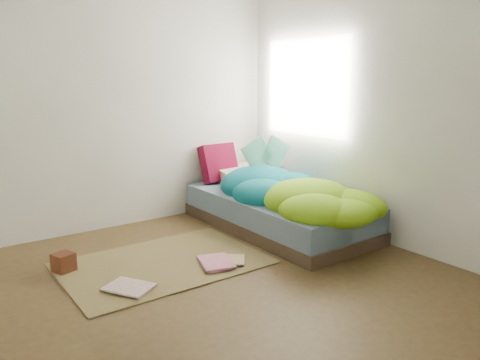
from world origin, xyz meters
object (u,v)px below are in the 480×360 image
wooden_box (64,262)px  floor_book_a (119,294)px  pillow_magenta (219,163)px  open_book (267,144)px  bed (278,212)px  floor_book_b (201,265)px

wooden_box → floor_book_a: bearing=-75.0°
pillow_magenta → open_book: open_book is taller
bed → pillow_magenta: bearing=96.5°
pillow_magenta → floor_book_a: 2.37m
pillow_magenta → bed: bearing=-86.3°
pillow_magenta → wooden_box: pillow_magenta is taller
bed → floor_book_a: bearing=-164.2°
floor_book_b → floor_book_a: bearing=-154.2°
floor_book_a → floor_book_b: (0.74, 0.11, 0.00)m
bed → open_book: (0.13, 0.34, 0.65)m
wooden_box → floor_book_b: 1.08m
wooden_box → floor_book_a: (0.18, -0.67, -0.06)m
pillow_magenta → floor_book_b: 1.78m
pillow_magenta → open_book: size_ratio=0.94×
floor_book_b → pillow_magenta: bearing=68.6°
bed → wooden_box: bed is taller
open_book → wooden_box: size_ratio=3.16×
floor_book_a → floor_book_b: 0.74m
bed → open_book: 0.75m
floor_book_b → wooden_box: bearing=165.5°
open_book → wooden_box: bearing=-162.8°
bed → open_book: bearing=69.6°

